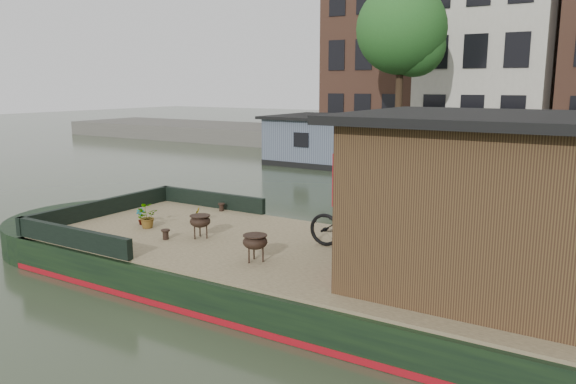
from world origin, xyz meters
The scene contains 18 objects.
ground centered at (0.00, 0.00, 0.00)m, with size 120.00×120.00×0.00m, color #293522.
houseboat_hull centered at (-1.33, 0.00, 0.27)m, with size 14.01×4.02×0.60m.
houseboat_deck centered at (0.00, 0.00, 0.62)m, with size 11.80×3.80×0.05m, color #91855A.
bow_bulwark centered at (-5.07, 0.00, 0.82)m, with size 3.00×4.00×0.35m.
cabin centered at (2.19, 0.00, 1.88)m, with size 4.00×3.50×2.42m.
bicycle centered at (-0.14, 0.51, 1.10)m, with size 0.60×1.72×0.91m, color black.
potted_plant_a centered at (-4.62, -0.15, 0.82)m, with size 0.18×0.12×0.35m, color maroon.
potted_plant_b centered at (-3.75, 0.55, 0.81)m, with size 0.18×0.15×0.33m, color brown.
potted_plant_c centered at (-4.32, -0.29, 0.88)m, with size 0.42×0.36×0.46m, color #AD6E32.
brazier_front centered at (-1.25, -0.89, 0.87)m, with size 0.41×0.41×0.45m, color black, non-canonical shape.
brazier_rear centered at (-2.92, -0.28, 0.87)m, with size 0.40×0.40×0.43m, color black, non-canonical shape.
bollard_port centered at (-4.01, 1.70, 0.74)m, with size 0.16×0.16×0.18m, color black.
bollard_stbd centered at (-3.40, -0.70, 0.74)m, with size 0.16×0.16×0.19m, color black.
dinghy centered at (-3.22, 10.81, 0.35)m, with size 2.39×3.35×0.69m, color black.
far_houseboat centered at (0.00, 14.00, 0.97)m, with size 20.40×4.40×2.11m.
quay centered at (0.00, 20.50, 0.45)m, with size 60.00×6.00×0.90m, color #47443F.
townhouse_row centered at (0.15, 27.50, 7.90)m, with size 27.25×8.00×16.50m.
tree_left centered at (-6.36, 19.07, 5.89)m, with size 4.40×4.40×7.40m.
Camera 1 is at (3.79, -7.98, 3.46)m, focal length 35.00 mm.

